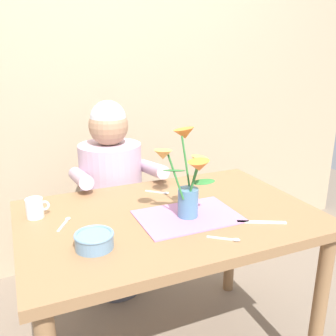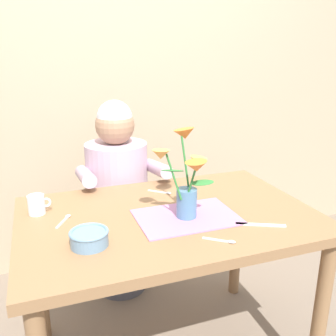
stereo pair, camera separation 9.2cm
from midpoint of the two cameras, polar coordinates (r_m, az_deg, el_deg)
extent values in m
cube|color=tan|center=(2.41, -11.37, 14.18)|extent=(4.00, 0.10, 2.50)
cube|color=olive|center=(1.55, -1.54, -7.69)|extent=(1.20, 0.80, 0.04)
cylinder|color=olive|center=(1.76, 20.80, -19.53)|extent=(0.06, 0.06, 0.70)
cylinder|color=olive|center=(1.94, -21.17, -15.91)|extent=(0.06, 0.06, 0.70)
cylinder|color=olive|center=(2.21, 8.43, -10.44)|extent=(0.06, 0.06, 0.70)
cylinder|color=#4C4C56|center=(2.29, -9.34, -13.61)|extent=(0.30, 0.30, 0.40)
cylinder|color=#BC9EB2|center=(2.10, -9.94, -3.03)|extent=(0.34, 0.34, 0.50)
sphere|color=#A37A5B|center=(2.00, -10.47, 6.37)|extent=(0.21, 0.21, 0.21)
sphere|color=silver|center=(2.00, -10.53, 7.50)|extent=(0.19, 0.19, 0.19)
cylinder|color=#BC9EB2|center=(1.89, -14.70, -1.48)|extent=(0.07, 0.33, 0.12)
cylinder|color=#BC9EB2|center=(1.98, -3.82, -0.09)|extent=(0.07, 0.33, 0.12)
cube|color=#B275A3|center=(1.50, 1.34, -7.48)|extent=(0.40, 0.28, 0.00)
cylinder|color=teal|center=(1.48, 1.31, -5.44)|extent=(0.08, 0.08, 0.12)
cylinder|color=#2D7533|center=(1.45, 2.12, -1.85)|extent=(0.05, 0.01, 0.14)
cone|color=#EFA84C|center=(1.44, 2.93, 0.93)|extent=(0.09, 0.09, 0.05)
sphere|color=#E5D14C|center=(1.44, 2.93, 1.12)|extent=(0.02, 0.02, 0.02)
cylinder|color=#2D7533|center=(1.48, 1.04, 0.39)|extent=(0.02, 0.06, 0.23)
cone|color=orange|center=(1.49, 0.77, 5.28)|extent=(0.13, 0.12, 0.06)
sphere|color=#E5D14C|center=(1.49, 0.77, 5.47)|extent=(0.02, 0.02, 0.02)
cylinder|color=#2D7533|center=(1.42, -0.63, -1.38)|extent=(0.05, 0.06, 0.18)
cone|color=#EFA84C|center=(1.37, -2.71, 2.04)|extent=(0.10, 0.10, 0.04)
sphere|color=#E5D14C|center=(1.37, -2.71, 2.24)|extent=(0.02, 0.02, 0.02)
cylinder|color=#2D7533|center=(1.41, 2.06, -2.24)|extent=(0.03, 0.04, 0.15)
cone|color=orange|center=(1.36, 2.85, 0.28)|extent=(0.09, 0.08, 0.05)
sphere|color=#E5D14C|center=(1.36, 2.85, 0.48)|extent=(0.02, 0.02, 0.02)
ellipsoid|color=#2D7533|center=(1.42, -1.03, -0.42)|extent=(0.10, 0.06, 0.02)
ellipsoid|color=#2D7533|center=(1.45, 3.70, -2.16)|extent=(0.10, 0.07, 0.03)
cylinder|color=#6689A8|center=(1.31, -13.29, -10.94)|extent=(0.13, 0.13, 0.05)
torus|color=#6689A8|center=(1.30, -13.37, -9.97)|extent=(0.14, 0.14, 0.01)
cube|color=silver|center=(1.49, 12.49, -8.17)|extent=(0.18, 0.10, 0.00)
cylinder|color=silver|center=(1.60, -21.42, -5.78)|extent=(0.07, 0.07, 0.08)
torus|color=silver|center=(1.60, -20.07, -5.48)|extent=(0.04, 0.01, 0.04)
cube|color=silver|center=(1.35, 6.14, -10.73)|extent=(0.08, 0.07, 0.00)
ellipsoid|color=silver|center=(1.34, 8.50, -10.89)|extent=(0.03, 0.03, 0.01)
cube|color=silver|center=(1.76, -3.50, -3.71)|extent=(0.08, 0.07, 0.00)
ellipsoid|color=silver|center=(1.74, -1.83, -3.87)|extent=(0.03, 0.03, 0.01)
cube|color=silver|center=(1.50, -17.60, -8.44)|extent=(0.06, 0.09, 0.00)
ellipsoid|color=silver|center=(1.55, -16.84, -7.50)|extent=(0.03, 0.03, 0.01)
camera|label=1|loc=(0.05, -91.74, -0.55)|focal=39.61mm
camera|label=2|loc=(0.05, 88.26, 0.55)|focal=39.61mm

